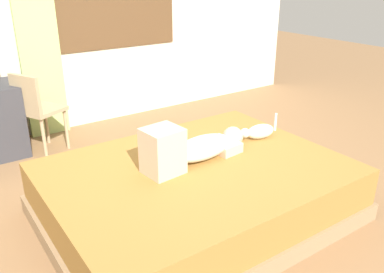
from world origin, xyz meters
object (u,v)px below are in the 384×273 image
object	(u,v)px
person_lying	(193,148)
chair_by_desk	(36,107)
bed	(196,192)
cat	(259,131)

from	to	relation	value
person_lying	chair_by_desk	xyz separation A→B (m)	(-0.69, 1.80, -0.04)
person_lying	chair_by_desk	world-z (taller)	chair_by_desk
person_lying	chair_by_desk	bearing A→B (deg)	110.95
chair_by_desk	person_lying	bearing A→B (deg)	-69.05
bed	person_lying	size ratio (longest dim) A/B	2.36
person_lying	cat	size ratio (longest dim) A/B	2.66
cat	chair_by_desk	world-z (taller)	chair_by_desk
cat	chair_by_desk	bearing A→B (deg)	128.76
person_lying	chair_by_desk	size ratio (longest dim) A/B	1.10
bed	chair_by_desk	xyz separation A→B (m)	(-0.66, 1.89, 0.29)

